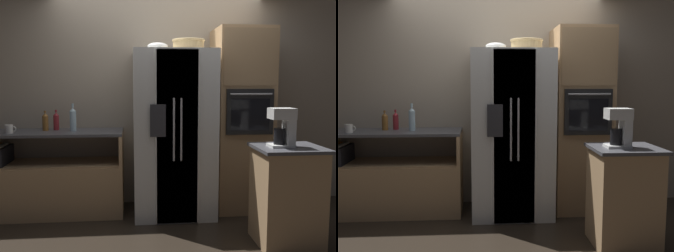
{
  "view_description": "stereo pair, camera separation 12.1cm",
  "coord_description": "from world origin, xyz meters",
  "views": [
    {
      "loc": [
        -0.32,
        -4.15,
        1.49
      ],
      "look_at": [
        0.07,
        -0.07,
        1.02
      ],
      "focal_mm": 40.0,
      "sensor_mm": 36.0,
      "label": 1
    },
    {
      "loc": [
        -0.2,
        -4.16,
        1.49
      ],
      "look_at": [
        0.07,
        -0.07,
        1.02
      ],
      "focal_mm": 40.0,
      "sensor_mm": 36.0,
      "label": 2
    }
  ],
  "objects": [
    {
      "name": "ground_plane",
      "position": [
        0.0,
        0.0,
        0.0
      ],
      "size": [
        20.0,
        20.0,
        0.0
      ],
      "primitive_type": "plane",
      "color": "black"
    },
    {
      "name": "wall_back",
      "position": [
        0.0,
        0.46,
        1.4
      ],
      "size": [
        12.0,
        0.06,
        2.8
      ],
      "color": "tan",
      "rests_on": "ground_plane"
    },
    {
      "name": "counter_left",
      "position": [
        -1.2,
        0.12,
        0.34
      ],
      "size": [
        1.5,
        0.62,
        0.95
      ],
      "color": "tan",
      "rests_on": "ground_plane"
    },
    {
      "name": "refrigerator",
      "position": [
        0.13,
        0.02,
        0.92
      ],
      "size": [
        0.89,
        0.83,
        1.85
      ],
      "color": "silver",
      "rests_on": "ground_plane"
    },
    {
      "name": "wall_oven",
      "position": [
        0.94,
        0.11,
        1.06
      ],
      "size": [
        0.63,
        0.69,
        2.11
      ],
      "color": "tan",
      "rests_on": "ground_plane"
    },
    {
      "name": "island_counter",
      "position": [
        1.09,
        -0.92,
        0.46
      ],
      "size": [
        0.6,
        0.56,
        0.92
      ],
      "color": "tan",
      "rests_on": "ground_plane"
    },
    {
      "name": "wicker_basket",
      "position": [
        0.29,
        -0.04,
        1.91
      ],
      "size": [
        0.36,
        0.36,
        0.12
      ],
      "color": "tan",
      "rests_on": "refrigerator"
    },
    {
      "name": "fruit_bowl",
      "position": [
        -0.04,
        -0.01,
        1.89
      ],
      "size": [
        0.22,
        0.22,
        0.08
      ],
      "color": "white",
      "rests_on": "refrigerator"
    },
    {
      "name": "bottle_tall",
      "position": [
        -0.99,
        0.13,
        1.08
      ],
      "size": [
        0.07,
        0.07,
        0.31
      ],
      "color": "silver",
      "rests_on": "counter_left"
    },
    {
      "name": "bottle_short",
      "position": [
        -1.31,
        0.2,
        1.05
      ],
      "size": [
        0.07,
        0.07,
        0.23
      ],
      "color": "brown",
      "rests_on": "counter_left"
    },
    {
      "name": "bottle_wide",
      "position": [
        -1.2,
        0.25,
        1.05
      ],
      "size": [
        0.06,
        0.06,
        0.23
      ],
      "color": "maroon",
      "rests_on": "counter_left"
    },
    {
      "name": "mug",
      "position": [
        -1.65,
        -0.01,
        0.99
      ],
      "size": [
        0.12,
        0.09,
        0.09
      ],
      "color": "silver",
      "rests_on": "counter_left"
    },
    {
      "name": "coffee_maker",
      "position": [
        1.03,
        -0.94,
        1.11
      ],
      "size": [
        0.21,
        0.17,
        0.35
      ],
      "color": "white",
      "rests_on": "island_counter"
    }
  ]
}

